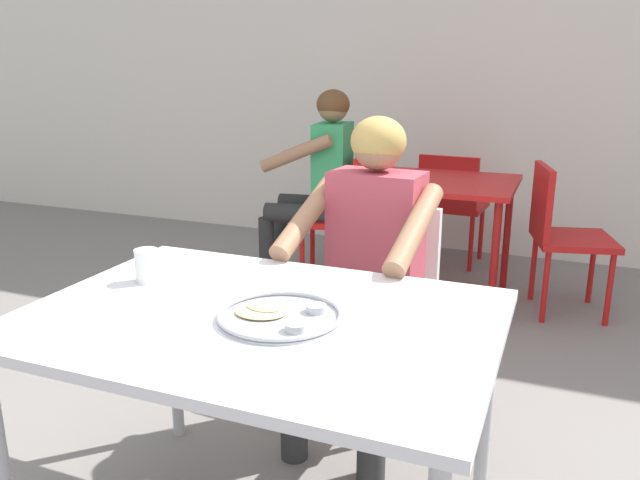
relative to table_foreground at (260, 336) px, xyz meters
name	(u,v)px	position (x,y,z in m)	size (l,w,h in m)	color
back_wall	(472,20)	(-0.02, 3.40, 1.02)	(12.00, 0.12, 3.40)	silver
table_foreground	(260,336)	(0.00, 0.00, 0.00)	(1.27, 0.90, 0.74)	silver
thali_tray	(280,315)	(0.07, -0.01, 0.08)	(0.33, 0.33, 0.03)	#B7BABF
drinking_cup	(147,264)	(-0.44, 0.10, 0.12)	(0.07, 0.07, 0.10)	white
chair_foreground	(384,291)	(0.09, 0.94, -0.18)	(0.43, 0.42, 0.84)	silver
diner_foreground	(367,251)	(0.08, 0.72, 0.05)	(0.51, 0.57, 1.21)	#2B2B2B
table_background_red	(442,196)	(0.06, 2.26, -0.04)	(0.84, 0.78, 0.73)	#B71414
chair_red_left	(343,211)	(-0.56, 2.24, -0.18)	(0.46, 0.47, 0.85)	red
chair_red_right	(560,228)	(0.73, 2.27, -0.18)	(0.51, 0.52, 0.85)	#B61515
chair_red_far	(451,200)	(-0.01, 2.93, -0.21)	(0.46, 0.44, 0.80)	#B61414
patron_background	(319,171)	(-0.73, 2.25, 0.06)	(0.59, 0.54, 1.25)	#262626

